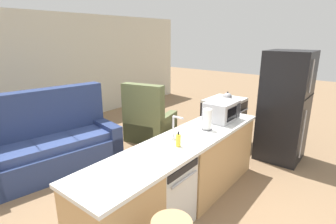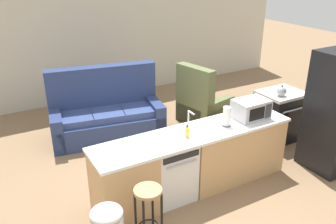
{
  "view_description": "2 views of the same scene",
  "coord_description": "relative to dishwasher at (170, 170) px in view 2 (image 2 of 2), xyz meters",
  "views": [
    {
      "loc": [
        -2.22,
        -1.65,
        2.1
      ],
      "look_at": [
        0.75,
        0.69,
        0.98
      ],
      "focal_mm": 28.0,
      "sensor_mm": 36.0,
      "label": 1
    },
    {
      "loc": [
        -2.3,
        -3.57,
        3.09
      ],
      "look_at": [
        0.03,
        0.54,
        1.02
      ],
      "focal_mm": 38.0,
      "sensor_mm": 36.0,
      "label": 2
    }
  ],
  "objects": [
    {
      "name": "ground_plane",
      "position": [
        0.25,
        0.0,
        -0.42
      ],
      "size": [
        24.0,
        24.0,
        0.0
      ],
      "primitive_type": "plane",
      "color": "#896B4C"
    },
    {
      "name": "wall_back",
      "position": [
        0.55,
        4.2,
        0.88
      ],
      "size": [
        10.0,
        0.06,
        2.6
      ],
      "color": "beige",
      "rests_on": "ground_plane"
    },
    {
      "name": "kitchen_counter",
      "position": [
        0.49,
        0.0,
        -0.0
      ],
      "size": [
        2.94,
        0.66,
        0.9
      ],
      "color": "tan",
      "rests_on": "ground_plane"
    },
    {
      "name": "dishwasher",
      "position": [
        0.0,
        0.0,
        0.0
      ],
      "size": [
        0.58,
        0.61,
        0.84
      ],
      "color": "white",
      "rests_on": "ground_plane"
    },
    {
      "name": "stove_range",
      "position": [
        2.6,
        0.55,
        0.03
      ],
      "size": [
        0.76,
        0.68,
        0.9
      ],
      "color": "black",
      "rests_on": "ground_plane"
    },
    {
      "name": "microwave",
      "position": [
        1.37,
        -0.0,
        0.62
      ],
      "size": [
        0.5,
        0.37,
        0.28
      ],
      "color": "#B7B7BC",
      "rests_on": "kitchen_counter"
    },
    {
      "name": "sink_faucet",
      "position": [
        0.34,
        0.09,
        0.61
      ],
      "size": [
        0.07,
        0.18,
        0.3
      ],
      "color": "silver",
      "rests_on": "kitchen_counter"
    },
    {
      "name": "paper_towel_roll",
      "position": [
        0.89,
        -0.04,
        0.62
      ],
      "size": [
        0.14,
        0.14,
        0.28
      ],
      "color": "#4C4C51",
      "rests_on": "kitchen_counter"
    },
    {
      "name": "soap_bottle",
      "position": [
        0.22,
        -0.06,
        0.55
      ],
      "size": [
        0.06,
        0.06,
        0.18
      ],
      "color": "yellow",
      "rests_on": "kitchen_counter"
    },
    {
      "name": "kettle",
      "position": [
        2.43,
        0.42,
        0.56
      ],
      "size": [
        0.21,
        0.17,
        0.19
      ],
      "color": "#B2B2B7",
      "rests_on": "stove_range"
    },
    {
      "name": "bar_stool",
      "position": [
        -0.65,
        -0.64,
        0.11
      ],
      "size": [
        0.32,
        0.32,
        0.74
      ],
      "color": "tan",
      "rests_on": "ground_plane"
    },
    {
      "name": "couch",
      "position": [
        -0.08,
        2.24,
        -0.03
      ],
      "size": [
        2.13,
        1.24,
        1.27
      ],
      "color": "navy",
      "rests_on": "ground_plane"
    },
    {
      "name": "armchair",
      "position": [
        1.76,
        1.81,
        -0.07
      ],
      "size": [
        0.97,
        1.01,
        1.2
      ],
      "color": "#667047",
      "rests_on": "ground_plane"
    }
  ]
}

